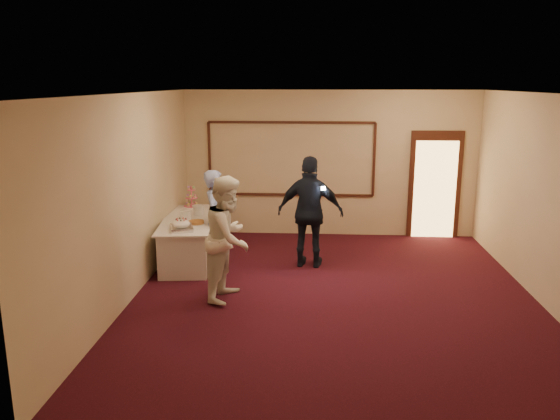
% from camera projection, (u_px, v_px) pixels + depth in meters
% --- Properties ---
extents(floor, '(7.00, 7.00, 0.00)m').
position_uv_depth(floor, '(334.00, 297.00, 8.19)').
color(floor, black).
rests_on(floor, ground).
extents(room_walls, '(6.04, 7.04, 3.02)m').
position_uv_depth(room_walls, '(337.00, 164.00, 7.72)').
color(room_walls, beige).
rests_on(room_walls, floor).
extents(wall_molding, '(3.45, 0.04, 1.55)m').
position_uv_depth(wall_molding, '(291.00, 159.00, 11.24)').
color(wall_molding, '#361710').
rests_on(wall_molding, room_walls).
extents(doorway, '(1.05, 0.07, 2.20)m').
position_uv_depth(doorway, '(435.00, 186.00, 11.17)').
color(doorway, '#361710').
rests_on(doorway, floor).
extents(buffet_table, '(1.12, 2.37, 0.77)m').
position_uv_depth(buffet_table, '(189.00, 239.00, 9.84)').
color(buffet_table, silver).
rests_on(buffet_table, floor).
extents(pavlova_tray, '(0.47, 0.53, 0.18)m').
position_uv_depth(pavlova_tray, '(181.00, 225.00, 8.98)').
color(pavlova_tray, silver).
rests_on(pavlova_tray, buffet_table).
extents(cupcake_stand, '(0.30, 0.30, 0.44)m').
position_uv_depth(cupcake_stand, '(191.00, 198.00, 10.67)').
color(cupcake_stand, '#EC5987').
rests_on(cupcake_stand, buffet_table).
extents(plate_stack_a, '(0.20, 0.20, 0.16)m').
position_uv_depth(plate_stack_a, '(186.00, 215.00, 9.69)').
color(plate_stack_a, white).
rests_on(plate_stack_a, buffet_table).
extents(plate_stack_b, '(0.21, 0.21, 0.17)m').
position_uv_depth(plate_stack_b, '(199.00, 210.00, 10.02)').
color(plate_stack_b, white).
rests_on(plate_stack_b, buffet_table).
extents(tart, '(0.31, 0.31, 0.06)m').
position_uv_depth(tart, '(196.00, 223.00, 9.36)').
color(tart, white).
rests_on(tart, buffet_table).
extents(man, '(0.51, 0.68, 1.71)m').
position_uv_depth(man, '(217.00, 219.00, 9.34)').
color(man, '#8195D7').
rests_on(man, floor).
extents(woman, '(0.87, 1.03, 1.85)m').
position_uv_depth(woman, '(229.00, 238.00, 7.99)').
color(woman, white).
rests_on(woman, floor).
extents(guest, '(1.19, 0.63, 1.94)m').
position_uv_depth(guest, '(310.00, 212.00, 9.37)').
color(guest, black).
rests_on(guest, floor).
extents(camera_flash, '(0.08, 0.05, 0.05)m').
position_uv_depth(camera_flash, '(323.00, 188.00, 9.02)').
color(camera_flash, white).
rests_on(camera_flash, guest).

